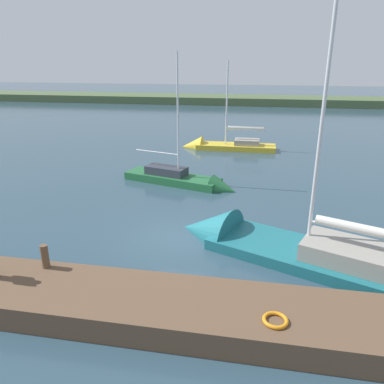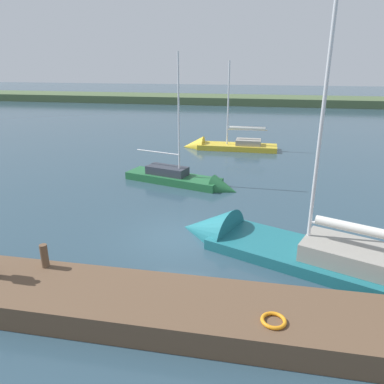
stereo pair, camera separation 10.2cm
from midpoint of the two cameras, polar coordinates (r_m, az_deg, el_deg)
The scene contains 8 objects.
ground_plane at distance 15.52m, azimuth -2.22°, elevation -7.09°, with size 200.00×200.00×0.00m, color #2D4756.
far_shoreline at distance 64.66m, azimuth 7.61°, elevation 13.37°, with size 180.00×8.00×2.40m, color #4C603D.
dock_pier at distance 11.14m, azimuth -8.05°, elevation -16.97°, with size 22.82×2.52×0.75m, color brown.
mooring_post_near at distance 12.76m, azimuth -21.94°, elevation -9.19°, with size 0.24×0.24×0.78m, color brown.
life_ring_buoy at distance 10.09m, azimuth 12.42°, elevation -18.73°, with size 0.66×0.66×0.10m, color orange.
sailboat_behind_pier at distance 31.01m, azimuth 4.38°, elevation 6.92°, with size 7.73×1.94×7.82m.
sailboat_near_dock at distance 21.97m, azimuth -1.16°, elevation 1.44°, with size 7.19×3.51×8.22m.
sailboat_inner_slip at distance 14.74m, azimuth 12.59°, elevation -8.64°, with size 10.74×6.40×12.10m.
Camera 1 is at (-2.97, 13.53, 7.00)m, focal length 34.60 mm.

